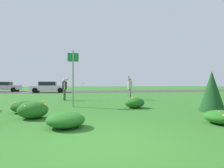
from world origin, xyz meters
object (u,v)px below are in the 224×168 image
person_thrower_dark_shirt (65,87)px  car_white_center_right (48,87)px  sign_post_near_path (73,73)px  car_silver_center_left (4,87)px  person_catcher_red_cap_gray_shirt (130,87)px  frisbee_pale_blue (83,83)px

person_thrower_dark_shirt → car_white_center_right: bearing=103.3°
person_thrower_dark_shirt → car_white_center_right: (-2.81, 11.86, -0.19)m
car_white_center_right → sign_post_near_path: bearing=-77.6°
person_thrower_dark_shirt → car_white_center_right: 12.19m
person_thrower_dark_shirt → car_silver_center_left: (-9.52, 15.33, -0.19)m
sign_post_near_path → person_thrower_dark_shirt: 4.05m
person_catcher_red_cap_gray_shirt → frisbee_pale_blue: 3.54m
person_catcher_red_cap_gray_shirt → car_silver_center_left: (-14.34, 15.65, -0.22)m
sign_post_near_path → car_silver_center_left: sign_post_near_path is taller
person_thrower_dark_shirt → sign_post_near_path: bearing=-80.3°
person_thrower_dark_shirt → car_silver_center_left: size_ratio=0.37×
frisbee_pale_blue → car_silver_center_left: (-10.81, 15.69, -0.49)m
frisbee_pale_blue → car_white_center_right: bearing=108.5°
car_silver_center_left → car_white_center_right: bearing=-27.3°
car_silver_center_left → car_white_center_right: 7.55m
person_catcher_red_cap_gray_shirt → car_silver_center_left: person_catcher_red_cap_gray_shirt is taller
person_thrower_dark_shirt → car_silver_center_left: 18.04m
person_catcher_red_cap_gray_shirt → car_silver_center_left: size_ratio=0.40×
car_silver_center_left → car_white_center_right: same height
car_silver_center_left → car_white_center_right: (6.71, -3.47, 0.00)m
frisbee_pale_blue → car_white_center_right: car_white_center_right is taller
sign_post_near_path → frisbee_pale_blue: (0.62, 3.55, -0.53)m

